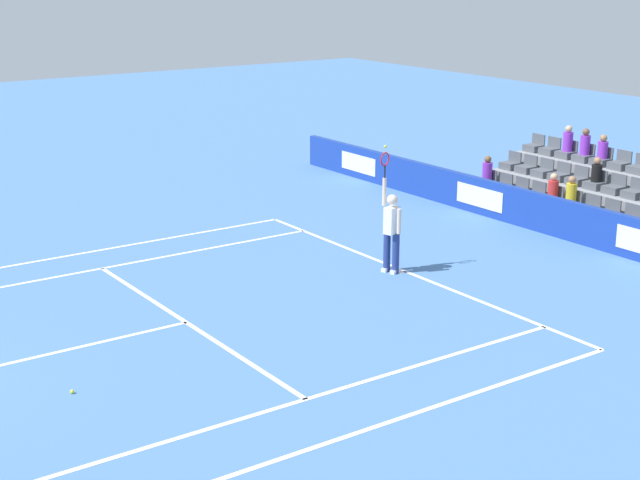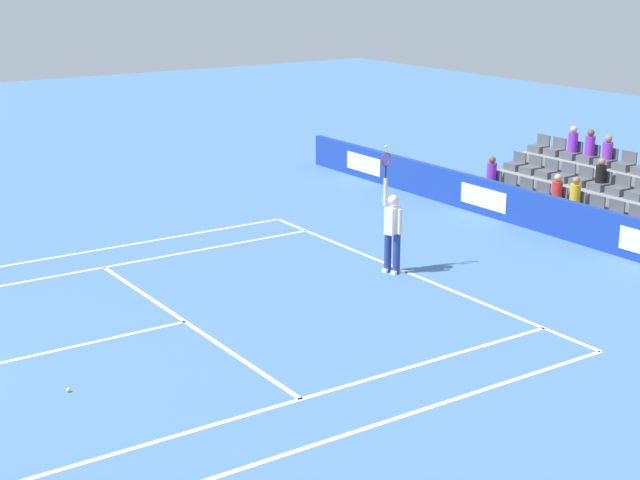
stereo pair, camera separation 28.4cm
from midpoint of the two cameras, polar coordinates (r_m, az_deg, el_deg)
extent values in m
cube|color=white|center=(21.62, 5.54, -1.90)|extent=(10.97, 0.10, 0.01)
cube|color=white|center=(18.78, -7.56, -4.81)|extent=(8.23, 0.10, 0.01)
cube|color=white|center=(17.72, -16.90, -6.74)|extent=(0.10, 6.40, 0.01)
cube|color=white|center=(22.20, -13.41, -1.79)|extent=(0.10, 11.89, 0.01)
cube|color=white|center=(15.27, -2.05, -9.82)|extent=(0.10, 11.89, 0.01)
cube|color=white|center=(23.43, -14.61, -0.92)|extent=(0.10, 11.89, 0.01)
cube|color=white|center=(14.25, 0.94, -11.83)|extent=(0.10, 11.89, 0.01)
cube|color=white|center=(21.56, 5.33, -1.94)|extent=(0.10, 0.20, 0.01)
cube|color=#193899|center=(24.83, 14.48, 1.23)|extent=(21.90, 0.20, 0.99)
cube|color=white|center=(26.58, 9.94, 2.49)|extent=(1.75, 0.01, 0.55)
cube|color=white|center=(30.65, 2.85, 4.54)|extent=(1.75, 0.01, 0.55)
cylinder|color=navy|center=(21.38, 4.94, -0.83)|extent=(0.16, 0.16, 0.90)
cylinder|color=navy|center=(21.51, 4.41, -0.71)|extent=(0.16, 0.16, 0.90)
cube|color=white|center=(21.50, 4.91, -1.88)|extent=(0.19, 0.28, 0.08)
cube|color=white|center=(21.63, 4.39, -1.75)|extent=(0.19, 0.28, 0.08)
cube|color=white|center=(21.24, 4.72, 1.16)|extent=(0.31, 0.41, 0.60)
sphere|color=beige|center=(21.12, 4.75, 2.37)|extent=(0.24, 0.24, 0.24)
cylinder|color=beige|center=(21.21, 4.27, 2.85)|extent=(0.09, 0.09, 0.62)
cylinder|color=beige|center=(21.07, 5.13, 1.09)|extent=(0.09, 0.09, 0.56)
cylinder|color=black|center=(21.11, 4.30, 4.04)|extent=(0.04, 0.04, 0.28)
torus|color=red|center=(21.05, 4.32, 4.79)|extent=(0.12, 0.31, 0.31)
sphere|color=#D1E533|center=(21.00, 4.33, 5.53)|extent=(0.07, 0.07, 0.07)
cube|color=gray|center=(25.70, 16.03, 0.96)|extent=(8.06, 0.95, 0.42)
cube|color=#545960|center=(24.88, 18.25, 1.01)|extent=(0.48, 0.44, 0.20)
cube|color=#545960|center=(24.97, 18.59, 1.63)|extent=(0.48, 0.04, 0.30)
cube|color=#545960|center=(25.25, 17.15, 1.33)|extent=(0.48, 0.44, 0.20)
cube|color=#545960|center=(25.34, 17.49, 1.94)|extent=(0.48, 0.04, 0.30)
cube|color=#545960|center=(25.62, 16.09, 1.63)|extent=(0.48, 0.44, 0.20)
cube|color=#545960|center=(25.71, 16.42, 2.23)|extent=(0.48, 0.04, 0.30)
cube|color=#545960|center=(26.01, 15.05, 1.92)|extent=(0.48, 0.44, 0.20)
cube|color=#545960|center=(26.10, 15.38, 2.51)|extent=(0.48, 0.04, 0.30)
cube|color=#545960|center=(26.40, 14.05, 2.21)|extent=(0.48, 0.44, 0.20)
cube|color=#545960|center=(26.49, 14.37, 2.79)|extent=(0.48, 0.04, 0.30)
cube|color=#545960|center=(26.81, 13.07, 2.48)|extent=(0.48, 0.44, 0.20)
cube|color=#545960|center=(26.90, 13.40, 3.05)|extent=(0.48, 0.04, 0.30)
cube|color=#545960|center=(27.22, 12.12, 2.75)|extent=(0.48, 0.44, 0.20)
cube|color=#545960|center=(27.31, 12.45, 3.31)|extent=(0.48, 0.04, 0.30)
cube|color=#545960|center=(27.64, 11.20, 3.00)|extent=(0.48, 0.44, 0.20)
cube|color=#545960|center=(27.72, 11.52, 3.56)|extent=(0.48, 0.04, 0.30)
cube|color=#545960|center=(28.07, 10.31, 3.25)|extent=(0.48, 0.44, 0.20)
cube|color=#545960|center=(28.15, 10.63, 3.79)|extent=(0.48, 0.04, 0.30)
cube|color=gray|center=(26.37, 17.41, 1.70)|extent=(8.06, 0.95, 0.84)
cube|color=#545960|center=(25.88, 18.57, 2.52)|extent=(0.48, 0.44, 0.20)
cube|color=#545960|center=(26.25, 17.50, 2.80)|extent=(0.48, 0.44, 0.20)
cube|color=#545960|center=(26.35, 17.82, 3.38)|extent=(0.48, 0.04, 0.30)
cube|color=#545960|center=(26.62, 16.47, 3.07)|extent=(0.48, 0.44, 0.20)
cube|color=#545960|center=(26.72, 16.79, 3.64)|extent=(0.48, 0.04, 0.30)
cube|color=#545960|center=(27.01, 15.47, 3.33)|extent=(0.48, 0.44, 0.20)
cube|color=#545960|center=(27.11, 15.78, 3.89)|extent=(0.48, 0.04, 0.30)
cube|color=#545960|center=(27.41, 14.49, 3.58)|extent=(0.48, 0.44, 0.20)
cube|color=#545960|center=(27.50, 14.81, 4.14)|extent=(0.48, 0.04, 0.30)
cube|color=#545960|center=(27.81, 13.54, 3.83)|extent=(0.48, 0.44, 0.20)
cube|color=#545960|center=(27.90, 13.85, 4.37)|extent=(0.48, 0.04, 0.30)
cube|color=#545960|center=(28.22, 12.62, 4.06)|extent=(0.48, 0.44, 0.20)
cube|color=#545960|center=(28.31, 12.93, 4.60)|extent=(0.48, 0.04, 0.30)
cube|color=#545960|center=(28.64, 11.72, 4.29)|extent=(0.48, 0.44, 0.20)
cube|color=#545960|center=(28.73, 12.03, 4.82)|extent=(0.48, 0.04, 0.30)
cube|color=gray|center=(27.05, 18.71, 2.40)|extent=(8.06, 0.95, 1.26)
cube|color=#545960|center=(27.27, 17.83, 4.16)|extent=(0.48, 0.44, 0.20)
cube|color=#545960|center=(27.37, 18.13, 4.71)|extent=(0.48, 0.04, 0.30)
cube|color=#545960|center=(27.64, 16.83, 4.40)|extent=(0.48, 0.44, 0.20)
cube|color=#545960|center=(27.75, 17.13, 4.94)|extent=(0.48, 0.04, 0.30)
cube|color=#545960|center=(28.03, 15.85, 4.63)|extent=(0.48, 0.44, 0.20)
cube|color=#545960|center=(28.13, 16.16, 5.17)|extent=(0.48, 0.04, 0.30)
cube|color=#545960|center=(28.42, 14.90, 4.86)|extent=(0.48, 0.44, 0.20)
cube|color=#545960|center=(28.53, 15.21, 5.39)|extent=(0.48, 0.04, 0.30)
cube|color=#545960|center=(28.82, 13.98, 5.08)|extent=(0.48, 0.44, 0.20)
cube|color=#545960|center=(28.93, 14.28, 5.60)|extent=(0.48, 0.04, 0.30)
cube|color=#545960|center=(29.23, 13.08, 5.29)|extent=(0.48, 0.44, 0.20)
cube|color=#545960|center=(29.33, 13.38, 5.81)|extent=(0.48, 0.04, 0.30)
cylinder|color=purple|center=(27.62, 16.95, 5.08)|extent=(0.28, 0.28, 0.46)
sphere|color=#9E7251|center=(27.56, 17.00, 5.75)|extent=(0.20, 0.20, 0.20)
cylinder|color=purple|center=(28.00, 15.98, 5.39)|extent=(0.28, 0.28, 0.54)
sphere|color=brown|center=(27.93, 16.04, 6.13)|extent=(0.20, 0.20, 0.20)
cylinder|color=yellow|center=(25.97, 15.18, 2.67)|extent=(0.28, 0.28, 0.49)
sphere|color=#9E7251|center=(25.89, 15.24, 3.41)|extent=(0.20, 0.20, 0.20)
cylinder|color=black|center=(26.59, 16.60, 3.77)|extent=(0.28, 0.28, 0.46)
sphere|color=#9E7251|center=(26.53, 16.65, 4.46)|extent=(0.20, 0.20, 0.20)
cylinder|color=red|center=(26.37, 14.17, 2.91)|extent=(0.28, 0.28, 0.45)
sphere|color=#D3A884|center=(26.30, 14.22, 3.60)|extent=(0.20, 0.20, 0.20)
cylinder|color=purple|center=(28.02, 10.42, 3.98)|extent=(0.28, 0.28, 0.52)
sphere|color=brown|center=(27.95, 10.46, 4.69)|extent=(0.20, 0.20, 0.20)
cylinder|color=purple|center=(28.39, 15.02, 5.60)|extent=(0.28, 0.28, 0.54)
sphere|color=#D3A884|center=(28.33, 15.08, 6.34)|extent=(0.20, 0.20, 0.20)
sphere|color=#D1E533|center=(16.20, -14.18, -8.61)|extent=(0.07, 0.07, 0.07)
camera|label=1|loc=(0.14, -89.59, 0.12)|focal=54.03mm
camera|label=2|loc=(0.14, 90.41, -0.12)|focal=54.03mm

